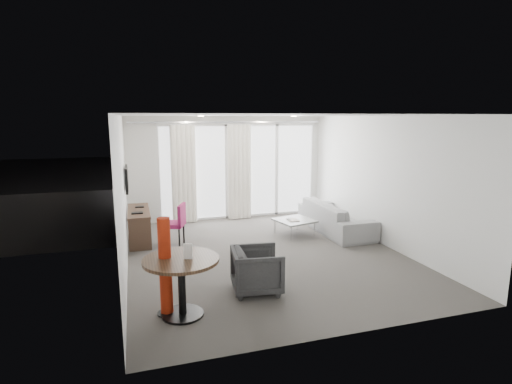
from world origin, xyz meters
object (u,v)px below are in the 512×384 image
object	(u,v)px
tub_armchair	(257,270)
coffee_table	(294,227)
desk_chair	(173,225)
rattan_chair_a	(257,190)
desk	(139,226)
red_lamp	(165,267)
round_table	(182,287)
rattan_chair_b	(276,187)
sofa	(335,217)

from	to	relation	value
tub_armchair	coffee_table	bearing A→B (deg)	-25.57
desk_chair	rattan_chair_a	size ratio (longest dim) A/B	1.13
desk	red_lamp	size ratio (longest dim) A/B	1.08
desk_chair	round_table	size ratio (longest dim) A/B	0.88
rattan_chair_a	rattan_chair_b	bearing A→B (deg)	-9.61
desk	tub_armchair	distance (m)	3.49
desk_chair	red_lamp	world-z (taller)	red_lamp
sofa	rattan_chair_a	size ratio (longest dim) A/B	2.95
sofa	rattan_chair_a	bearing A→B (deg)	12.88
round_table	coffee_table	bearing A→B (deg)	46.57
round_table	desk_chair	bearing A→B (deg)	86.67
sofa	desk	bearing A→B (deg)	82.92
rattan_chair_b	desk_chair	bearing A→B (deg)	-143.65
desk	sofa	size ratio (longest dim) A/B	0.63
desk_chair	coffee_table	bearing A→B (deg)	20.99
desk	rattan_chair_a	distance (m)	4.58
desk_chair	sofa	xyz separation A→B (m)	(3.65, -0.02, -0.10)
coffee_table	rattan_chair_a	distance (m)	3.50
red_lamp	rattan_chair_b	size ratio (longest dim) A/B	1.60
tub_armchair	coffee_table	distance (m)	3.06
red_lamp	desk	bearing A→B (deg)	94.61
tub_armchair	rattan_chair_b	xyz separation A→B (m)	(2.57, 6.20, 0.08)
tub_armchair	rattan_chair_a	world-z (taller)	rattan_chair_a
desk	rattan_chair_a	world-z (taller)	rattan_chair_a
desk_chair	rattan_chair_a	bearing A→B (deg)	71.91
round_table	tub_armchair	distance (m)	1.23
desk	round_table	world-z (taller)	round_table
desk	desk_chair	distance (m)	0.83
round_table	sofa	bearing A→B (deg)	37.87
round_table	coffee_table	xyz separation A→B (m)	(2.82, 2.98, -0.22)
coffee_table	rattan_chair_a	world-z (taller)	rattan_chair_a
coffee_table	sofa	bearing A→B (deg)	-0.23
desk	round_table	distance (m)	3.54
desk	desk_chair	xyz separation A→B (m)	(0.64, -0.51, 0.10)
round_table	sofa	size ratio (longest dim) A/B	0.43
desk	coffee_table	xyz separation A→B (m)	(3.29, -0.53, -0.16)
desk_chair	desk	bearing A→B (deg)	162.86
sofa	rattan_chair_b	size ratio (longest dim) A/B	2.77
desk_chair	tub_armchair	bearing A→B (deg)	-47.74
coffee_table	rattan_chair_a	size ratio (longest dim) A/B	0.99
sofa	desk_chair	bearing A→B (deg)	89.64
red_lamp	coffee_table	xyz separation A→B (m)	(3.01, 2.88, -0.48)
round_table	rattan_chair_a	size ratio (longest dim) A/B	1.28
rattan_chair_a	desk	bearing A→B (deg)	-162.15
desk_chair	red_lamp	distance (m)	2.93
desk	sofa	bearing A→B (deg)	-7.08
sofa	rattan_chair_b	bearing A→B (deg)	1.66
desk	round_table	size ratio (longest dim) A/B	1.44
round_table	sofa	distance (m)	4.85
rattan_chair_b	coffee_table	bearing A→B (deg)	-113.14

